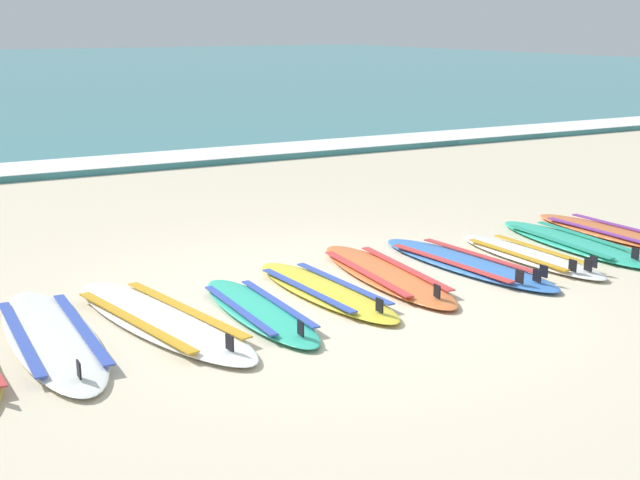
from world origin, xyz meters
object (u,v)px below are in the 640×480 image
at_px(surfboard_7, 529,256).
at_px(surfboard_9, 613,233).
at_px(surfboard_4, 325,290).
at_px(surfboard_8, 573,243).
at_px(surfboard_2, 160,319).
at_px(surfboard_1, 52,336).
at_px(surfboard_5, 385,274).
at_px(surfboard_3, 259,311).
at_px(surfboard_6, 466,263).

bearing_deg(surfboard_7, surfboard_9, 11.39).
relative_size(surfboard_4, surfboard_8, 0.93).
bearing_deg(surfboard_2, surfboard_7, 0.63).
distance_m(surfboard_1, surfboard_4, 2.30).
bearing_deg(surfboard_4, surfboard_5, 12.65).
bearing_deg(surfboard_1, surfboard_9, 3.01).
xyz_separation_m(surfboard_3, surfboard_5, (1.44, 0.37, -0.00)).
distance_m(surfboard_2, surfboard_7, 3.79).
bearing_deg(surfboard_9, surfboard_8, -170.64).
relative_size(surfboard_6, surfboard_9, 1.07).
relative_size(surfboard_2, surfboard_8, 1.15).
xyz_separation_m(surfboard_1, surfboard_9, (6.06, 0.32, 0.00)).
height_order(surfboard_1, surfboard_3, same).
bearing_deg(surfboard_8, surfboard_2, -177.24).
relative_size(surfboard_7, surfboard_9, 0.90).
relative_size(surfboard_1, surfboard_5, 1.07).
bearing_deg(surfboard_3, surfboard_2, 166.29).
relative_size(surfboard_4, surfboard_6, 0.90).
xyz_separation_m(surfboard_5, surfboard_8, (2.35, 0.03, 0.00)).
distance_m(surfboard_3, surfboard_7, 3.04).
bearing_deg(surfboard_8, surfboard_3, -173.92).
relative_size(surfboard_2, surfboard_3, 1.33).
bearing_deg(surfboard_4, surfboard_2, -178.96).
height_order(surfboard_1, surfboard_4, same).
relative_size(surfboard_3, surfboard_6, 0.83).
xyz_separation_m(surfboard_5, surfboard_9, (3.04, 0.14, 0.00)).
height_order(surfboard_2, surfboard_6, same).
relative_size(surfboard_4, surfboard_5, 0.90).
relative_size(surfboard_2, surfboard_4, 1.24).
height_order(surfboard_2, surfboard_9, same).
distance_m(surfboard_3, surfboard_6, 2.34).
bearing_deg(surfboard_5, surfboard_1, -176.71).
bearing_deg(surfboard_3, surfboard_1, 172.79).
relative_size(surfboard_1, surfboard_4, 1.18).
relative_size(surfboard_7, surfboard_8, 0.88).
height_order(surfboard_3, surfboard_4, same).
relative_size(surfboard_1, surfboard_3, 1.27).
bearing_deg(surfboard_3, surfboard_5, 14.50).
bearing_deg(surfboard_9, surfboard_7, -168.61).
distance_m(surfboard_4, surfboard_9, 3.78).
bearing_deg(surfboard_4, surfboard_1, -179.71).
distance_m(surfboard_5, surfboard_8, 2.35).
bearing_deg(surfboard_1, surfboard_4, 0.29).
bearing_deg(surfboard_4, surfboard_3, -163.67).
relative_size(surfboard_5, surfboard_6, 0.99).
bearing_deg(surfboard_1, surfboard_2, -1.07).
xyz_separation_m(surfboard_1, surfboard_6, (3.90, 0.12, 0.00)).
bearing_deg(surfboard_8, surfboard_5, -179.26).
height_order(surfboard_4, surfboard_5, same).
xyz_separation_m(surfboard_3, surfboard_9, (4.49, 0.52, 0.00)).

